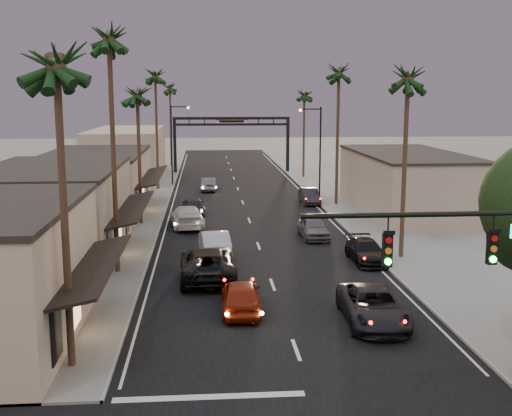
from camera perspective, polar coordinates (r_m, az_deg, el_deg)
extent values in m
plane|color=slate|center=(55.10, -0.82, -0.52)|extent=(200.00, 200.00, 0.00)
cube|color=black|center=(60.01, -1.14, 0.35)|extent=(14.00, 120.00, 0.02)
cube|color=slate|center=(67.08, -9.63, 1.29)|extent=(5.00, 92.00, 0.12)
cube|color=slate|center=(68.07, 6.52, 1.49)|extent=(5.00, 92.00, 0.12)
cube|color=#A29582|center=(41.80, -17.58, -0.54)|extent=(8.00, 14.00, 5.50)
cube|color=#BDAB90|center=(57.35, -14.04, 2.13)|extent=(8.00, 16.00, 5.00)
cube|color=#A29582|center=(79.94, -11.40, 4.74)|extent=(8.00, 20.00, 6.00)
cube|color=#A29582|center=(57.33, 13.28, 2.16)|extent=(8.00, 18.00, 5.00)
cylinder|color=black|center=(19.65, 16.18, -0.54)|extent=(8.40, 0.16, 0.16)
cube|color=black|center=(19.37, 11.59, -3.67)|extent=(0.28, 0.22, 1.00)
cube|color=black|center=(20.48, 20.24, -3.35)|extent=(0.28, 0.22, 1.00)
cube|color=black|center=(84.40, -7.22, 5.46)|extent=(0.40, 0.40, 7.00)
cube|color=black|center=(85.02, 2.84, 5.56)|extent=(0.40, 0.40, 7.00)
cube|color=black|center=(84.19, -2.19, 7.98)|extent=(15.20, 0.35, 0.35)
cube|color=black|center=(84.22, -2.19, 7.44)|extent=(15.20, 0.30, 0.30)
cube|color=beige|center=(84.18, -2.19, 7.71)|extent=(4.20, 0.12, 1.00)
cylinder|color=black|center=(60.29, 5.72, 4.66)|extent=(0.16, 0.16, 9.00)
cylinder|color=black|center=(59.87, 4.84, 8.76)|extent=(2.00, 0.12, 0.12)
sphere|color=#FFD899|center=(59.73, 3.98, 8.67)|extent=(0.30, 0.30, 0.30)
cylinder|color=black|center=(72.37, -7.50, 5.51)|extent=(0.16, 0.16, 9.00)
cylinder|color=black|center=(72.12, -6.78, 8.93)|extent=(2.00, 0.12, 0.12)
sphere|color=#FFD899|center=(72.09, -6.05, 8.87)|extent=(0.30, 0.30, 0.30)
cylinder|color=#38281C|center=(24.04, -16.64, -1.36)|extent=(0.28, 0.28, 11.00)
sphere|color=black|center=(23.66, -17.40, 13.29)|extent=(3.20, 3.20, 3.20)
cylinder|color=#38281C|center=(36.59, -12.54, 4.18)|extent=(0.28, 0.28, 13.00)
sphere|color=black|center=(36.58, -12.98, 15.31)|extent=(3.20, 3.20, 3.20)
cylinder|color=#38281C|center=(50.57, -10.33, 4.10)|extent=(0.28, 0.28, 10.00)
sphere|color=black|center=(50.32, -10.53, 10.45)|extent=(3.20, 3.20, 3.20)
cylinder|color=#38281C|center=(69.36, -8.82, 6.53)|extent=(0.28, 0.28, 12.00)
sphere|color=black|center=(69.29, -8.96, 11.98)|extent=(3.20, 3.20, 3.20)
cylinder|color=#38281C|center=(40.21, 13.05, 3.23)|extent=(0.28, 0.28, 11.00)
sphere|color=black|center=(39.98, 13.40, 11.94)|extent=(3.20, 3.20, 3.20)
cylinder|color=#38281C|center=(59.45, 7.25, 6.01)|extent=(0.28, 0.28, 12.00)
sphere|color=black|center=(59.37, 7.39, 12.37)|extent=(3.20, 3.20, 3.20)
cylinder|color=#38281C|center=(79.16, 4.27, 6.31)|extent=(0.28, 0.28, 10.00)
sphere|color=black|center=(79.00, 4.33, 10.36)|extent=(3.20, 3.20, 3.20)
cylinder|color=#38281C|center=(92.29, -7.59, 7.08)|extent=(0.28, 0.28, 11.00)
sphere|color=black|center=(92.19, -7.68, 10.87)|extent=(3.20, 3.20, 3.20)
imported|color=maroon|center=(30.35, -1.32, -7.81)|extent=(1.97, 4.62, 1.56)
imported|color=black|center=(35.56, -4.36, -4.98)|extent=(3.11, 6.47, 1.78)
imported|color=#A7A8AD|center=(40.92, -3.73, -3.09)|extent=(2.13, 5.02, 1.61)
imported|color=#B4B4B4|center=(49.70, -6.17, -0.75)|extent=(3.07, 6.04, 1.68)
imported|color=black|center=(55.11, -5.61, 0.22)|extent=(2.27, 4.54, 1.49)
imported|color=#525257|center=(68.47, -4.18, 2.12)|extent=(1.79, 4.38, 1.41)
imported|color=black|center=(29.38, 10.36, -8.58)|extent=(2.82, 5.72, 1.56)
imported|color=black|center=(39.72, 9.77, -3.80)|extent=(1.98, 4.72, 1.36)
imported|color=#545359|center=(45.81, 5.12, -1.74)|extent=(1.95, 4.57, 1.54)
imported|color=black|center=(60.32, 4.77, 1.06)|extent=(1.55, 4.38, 1.44)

